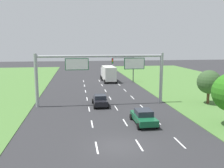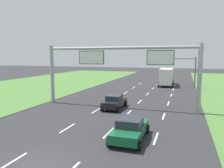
{
  "view_description": "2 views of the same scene",
  "coord_description": "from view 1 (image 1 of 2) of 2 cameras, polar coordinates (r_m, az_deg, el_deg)",
  "views": [
    {
      "loc": [
        -3.22,
        -18.91,
        8.28
      ],
      "look_at": [
        1.06,
        11.0,
        3.33
      ],
      "focal_mm": 40.0,
      "sensor_mm": 36.0,
      "label": 1
    },
    {
      "loc": [
        6.97,
        -8.88,
        5.71
      ],
      "look_at": [
        -1.47,
        16.45,
        2.3
      ],
      "focal_mm": 35.0,
      "sensor_mm": 36.0,
      "label": 2
    }
  ],
  "objects": [
    {
      "name": "ground_plane",
      "position": [
        20.89,
        1.43,
        -14.05
      ],
      "size": [
        200.0,
        200.0,
        0.0
      ],
      "primitive_type": "plane",
      "color": "#2D2D30"
    },
    {
      "name": "box_truck",
      "position": [
        54.6,
        -0.86,
        2.48
      ],
      "size": [
        2.85,
        8.17,
        3.35
      ],
      "rotation": [
        0.0,
        0.0,
        0.03
      ],
      "color": "silver",
      "rests_on": "ground_plane"
    },
    {
      "name": "car_near_red",
      "position": [
        33.38,
        -2.74,
        -3.73
      ],
      "size": [
        1.98,
        4.13,
        1.51
      ],
      "rotation": [
        0.0,
        0.0,
        0.0
      ],
      "color": "black",
      "rests_on": "ground_plane"
    },
    {
      "name": "lane_dashes_slip",
      "position": [
        30.32,
        8.46,
        -6.64
      ],
      "size": [
        0.14,
        56.4,
        0.01
      ],
      "color": "white",
      "rests_on": "ground_plane"
    },
    {
      "name": "traffic_light_mast",
      "position": [
        52.97,
        2.86,
        4.51
      ],
      "size": [
        4.76,
        0.49,
        5.6
      ],
      "color": "#47494F",
      "rests_on": "ground_plane"
    },
    {
      "name": "lane_dashes_inner_right",
      "position": [
        29.53,
        1.89,
        -6.98
      ],
      "size": [
        0.14,
        56.4,
        0.01
      ],
      "color": "white",
      "rests_on": "ground_plane"
    },
    {
      "name": "roadside_tree_mid",
      "position": [
        36.45,
        21.29,
        0.42
      ],
      "size": [
        3.23,
        3.23,
        4.69
      ],
      "color": "#513823",
      "rests_on": "ground_plane"
    },
    {
      "name": "car_lead_silver",
      "position": [
        26.22,
        7.24,
        -7.45
      ],
      "size": [
        2.17,
        4.35,
        1.5
      ],
      "rotation": [
        0.0,
        0.0,
        0.01
      ],
      "color": "#145633",
      "rests_on": "ground_plane"
    },
    {
      "name": "lane_dashes_inner_left",
      "position": [
        29.15,
        -4.96,
        -7.23
      ],
      "size": [
        0.14,
        56.4,
        0.01
      ],
      "color": "white",
      "rests_on": "ground_plane"
    },
    {
      "name": "sign_gantry",
      "position": [
        33.3,
        -2.37,
        3.44
      ],
      "size": [
        17.24,
        0.44,
        7.0
      ],
      "color": "#9EA0A5",
      "rests_on": "ground_plane"
    }
  ]
}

